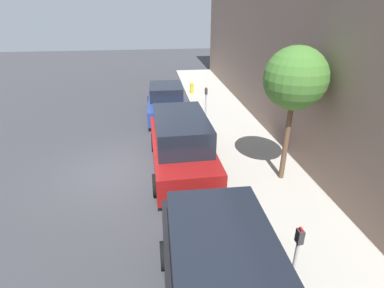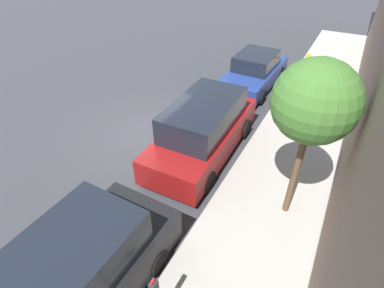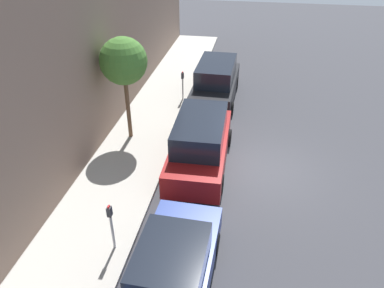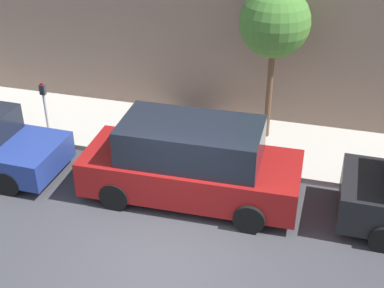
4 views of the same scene
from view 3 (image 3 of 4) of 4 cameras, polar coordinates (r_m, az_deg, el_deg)
The scene contains 8 objects.
ground_plane at distance 13.86m, azimuth 10.67°, elevation -3.88°, with size 60.00×60.00×0.00m, color #38383D.
sidewalk at distance 14.45m, azimuth -9.07°, elevation -1.69°, with size 2.82×32.00×0.15m.
parked_minivan_nearest at distance 18.53m, azimuth 3.66°, elevation 9.48°, with size 2.02×4.93×1.90m.
parked_minivan_second at distance 13.42m, azimuth 1.25°, elevation 0.18°, with size 2.02×4.94×1.90m.
parked_sedan_third at distance 9.37m, azimuth -3.06°, elevation -18.84°, with size 1.92×4.55×1.54m.
parking_meter_near at distance 18.16m, azimuth -1.44°, elevation 9.35°, with size 0.11×0.15×1.40m.
parking_meter_far at distance 10.22m, azimuth -12.23°, elevation -11.63°, with size 0.11×0.15×1.48m.
street_tree at distance 14.23m, azimuth -10.40°, elevation 12.24°, with size 1.77×1.77×4.07m.
Camera 3 is at (0.62, 11.31, 7.98)m, focal length 35.00 mm.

